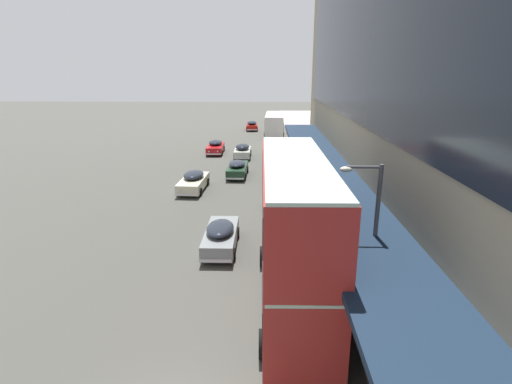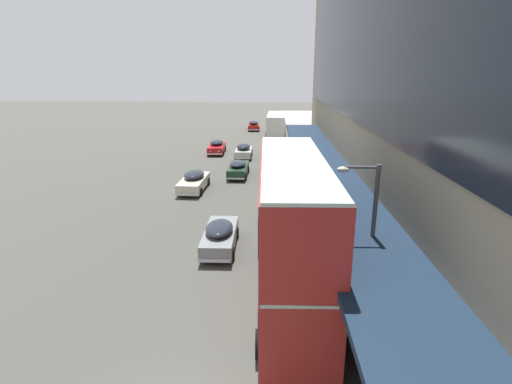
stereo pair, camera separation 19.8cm
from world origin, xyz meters
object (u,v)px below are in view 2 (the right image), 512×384
transit_bus_kerbside_far (292,230)px  sedan_second_near (238,168)px  sedan_second_mid (244,151)px  street_lamp (367,234)px  transit_bus_kerbside_front (283,171)px  sedan_oncoming_front (194,181)px  sedan_trailing_near (254,126)px  sedan_far_back (220,235)px  transit_bus_kerbside_rear (276,124)px  vw_van (275,149)px  sedan_lead_near (217,147)px

transit_bus_kerbside_far → sedan_second_near: (-3.77, 21.28, -2.62)m
sedan_second_mid → street_lamp: bearing=-78.2°
transit_bus_kerbside_front → sedan_oncoming_front: transit_bus_kerbside_front is taller
sedan_oncoming_front → sedan_trailing_near: bearing=84.1°
sedan_second_mid → street_lamp: street_lamp is taller
sedan_far_back → transit_bus_kerbside_rear: bearing=84.7°
transit_bus_kerbside_front → street_lamp: 16.96m
vw_van → transit_bus_kerbside_rear: bearing=88.9°
sedan_lead_near → sedan_far_back: size_ratio=0.99×
sedan_second_mid → sedan_lead_near: (-3.36, 2.50, -0.02)m
sedan_far_back → sedan_second_near: bearing=90.7°
sedan_far_back → vw_van: size_ratio=1.06×
sedan_trailing_near → sedan_far_back: 45.84m
transit_bus_kerbside_rear → sedan_second_near: (-3.87, -23.68, -1.15)m
vw_van → street_lamp: 30.66m
sedan_second_near → sedan_lead_near: bearing=107.4°
transit_bus_kerbside_rear → vw_van: bearing=-91.1°
transit_bus_kerbside_far → sedan_oncoming_front: (-7.06, 16.66, -2.60)m
sedan_second_mid → vw_van: vw_van is taller
sedan_second_near → transit_bus_kerbside_rear: bearing=80.7°
sedan_far_back → vw_van: vw_van is taller
transit_bus_kerbside_rear → sedan_lead_near: (-7.23, -12.94, -1.13)m
sedan_oncoming_front → sedan_far_back: size_ratio=1.05×
sedan_oncoming_front → street_lamp: bearing=-61.6°
sedan_second_mid → sedan_far_back: 24.01m
sedan_second_near → sedan_lead_near: sedan_lead_near is taller
sedan_trailing_near → sedan_far_back: bearing=-90.2°
sedan_second_near → sedan_trailing_near: bearing=89.4°
sedan_oncoming_front → sedan_second_mid: bearing=75.6°
sedan_far_back → sedan_lead_near: bearing=97.6°
transit_bus_kerbside_rear → sedan_far_back: 39.65m
sedan_oncoming_front → sedan_trailing_near: sedan_oncoming_front is taller
transit_bus_kerbside_rear → transit_bus_kerbside_far: transit_bus_kerbside_far is taller
sedan_second_near → sedan_far_back: 15.77m
transit_bus_kerbside_far → sedan_second_near: transit_bus_kerbside_far is taller
sedan_second_mid → sedan_lead_near: 4.19m
transit_bus_kerbside_rear → transit_bus_kerbside_far: bearing=-90.1°
sedan_lead_near → vw_van: size_ratio=1.05×
transit_bus_kerbside_far → sedan_trailing_near: 51.53m
transit_bus_kerbside_far → sedan_trailing_near: transit_bus_kerbside_far is taller
transit_bus_kerbside_far → vw_van: transit_bus_kerbside_far is taller
transit_bus_kerbside_front → sedan_second_near: transit_bus_kerbside_front is taller
transit_bus_kerbside_rear → sedan_trailing_near: bearing=119.2°
sedan_second_near → transit_bus_kerbside_front: bearing=-56.4°
street_lamp → sedan_far_back: bearing=132.5°
sedan_second_near → street_lamp: street_lamp is taller
sedan_far_back → street_lamp: bearing=-47.5°
transit_bus_kerbside_front → sedan_trailing_near: (-3.62, 35.96, -1.20)m
transit_bus_kerbside_front → vw_van: bearing=91.5°
sedan_oncoming_front → sedan_lead_near: sedan_oncoming_front is taller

